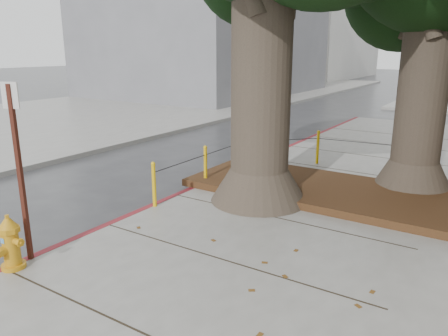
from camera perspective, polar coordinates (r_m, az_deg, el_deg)
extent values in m
plane|color=#28282B|center=(7.19, -3.91, -11.81)|extent=(140.00, 140.00, 0.00)
cube|color=slate|center=(23.62, -16.78, 6.92)|extent=(14.00, 60.00, 0.15)
cube|color=maroon|center=(10.12, -4.51, -3.14)|extent=(0.14, 26.00, 0.16)
cube|color=black|center=(9.95, 13.97, -2.96)|extent=(6.40, 2.60, 0.16)
cube|color=slate|center=(33.13, -1.97, 20.06)|extent=(12.00, 16.00, 12.00)
cube|color=silver|center=(54.43, 11.00, 19.55)|extent=(12.00, 18.00, 15.00)
cone|color=#4C3F33|center=(9.27, 4.58, -2.14)|extent=(2.04, 2.04, 0.70)
cylinder|color=#4C3F33|center=(8.87, 4.86, 10.46)|extent=(1.20, 1.20, 4.22)
cone|color=#4C3F33|center=(10.78, 23.42, -0.88)|extent=(1.77, 1.77, 0.70)
cylinder|color=#4C3F33|center=(10.46, 24.48, 8.74)|extent=(1.04, 1.04, 3.84)
cylinder|color=#E7B10C|center=(8.95, -9.13, -2.25)|extent=(0.08, 0.08, 0.90)
sphere|color=#E7B10C|center=(8.83, -9.25, 0.53)|extent=(0.09, 0.09, 0.09)
cylinder|color=#E7B10C|center=(10.30, -2.44, 0.27)|extent=(0.08, 0.08, 0.90)
sphere|color=#E7B10C|center=(10.19, -2.47, 2.71)|extent=(0.09, 0.09, 0.09)
cylinder|color=#E7B10C|center=(11.77, 2.64, 2.18)|extent=(0.08, 0.08, 0.90)
sphere|color=#E7B10C|center=(11.67, 2.67, 4.33)|extent=(0.09, 0.09, 0.09)
cylinder|color=#E7B10C|center=(12.46, 12.14, 2.60)|extent=(0.08, 0.08, 0.90)
sphere|color=#E7B10C|center=(12.37, 12.26, 4.63)|extent=(0.09, 0.09, 0.09)
cylinder|color=#E7B10C|center=(12.08, 22.25, 1.38)|extent=(0.08, 0.08, 0.90)
sphere|color=#E7B10C|center=(11.99, 22.46, 3.47)|extent=(0.09, 0.09, 0.09)
cylinder|color=black|center=(9.54, -5.59, 0.65)|extent=(0.02, 1.80, 0.02)
cylinder|color=black|center=(10.96, 0.27, 2.66)|extent=(0.02, 1.80, 0.02)
cylinder|color=black|center=(12.01, 7.57, 3.66)|extent=(1.51, 1.51, 0.02)
cylinder|color=black|center=(12.16, 17.22, 3.24)|extent=(2.20, 0.22, 0.02)
cylinder|color=orange|center=(7.29, -25.76, -11.41)|extent=(0.37, 0.37, 0.06)
cylinder|color=orange|center=(7.18, -26.03, -9.31)|extent=(0.25, 0.25, 0.54)
cylinder|color=orange|center=(7.07, -26.30, -7.23)|extent=(0.33, 0.33, 0.08)
cone|color=orange|center=(7.03, -26.40, -6.46)|extent=(0.31, 0.31, 0.15)
cylinder|color=orange|center=(7.00, -26.49, -5.71)|extent=(0.06, 0.06, 0.05)
cylinder|color=orange|center=(7.24, -26.79, -8.08)|extent=(0.16, 0.11, 0.10)
cylinder|color=orange|center=(7.02, -25.49, -8.64)|extent=(0.16, 0.11, 0.10)
cylinder|color=orange|center=(7.11, -26.89, -9.64)|extent=(0.15, 0.16, 0.14)
cube|color=#5999D8|center=(7.06, -26.98, -8.50)|extent=(0.08, 0.01, 0.08)
cube|color=#471911|center=(7.04, -25.05, -0.95)|extent=(0.08, 0.08, 2.66)
cube|color=silver|center=(6.83, -26.16, 8.51)|extent=(0.26, 0.11, 0.37)
imported|color=black|center=(27.85, 4.62, 9.88)|extent=(2.27, 4.60, 1.29)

